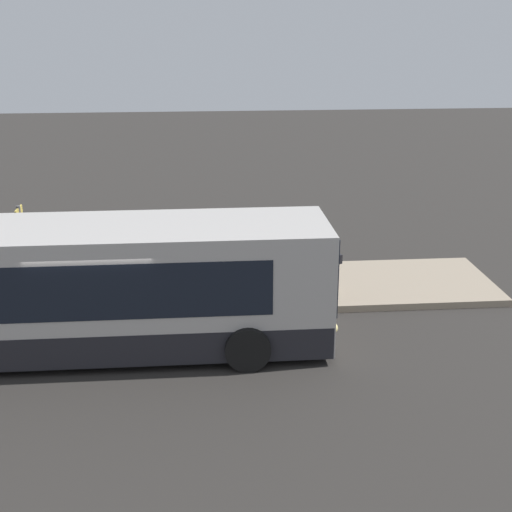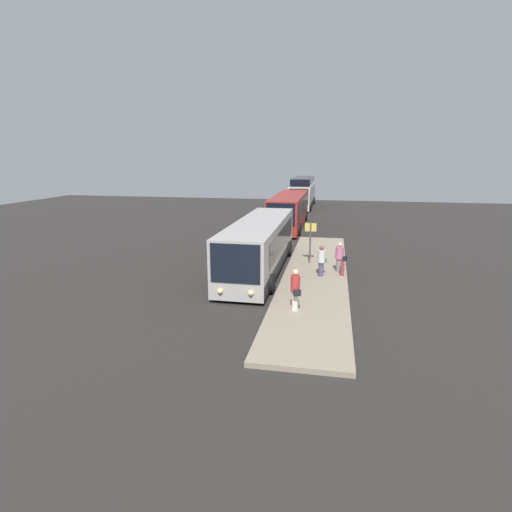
{
  "view_description": "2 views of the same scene",
  "coord_description": "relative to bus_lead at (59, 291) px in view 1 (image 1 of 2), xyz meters",
  "views": [
    {
      "loc": [
        2.14,
        -14.35,
        7.03
      ],
      "look_at": [
        3.43,
        0.69,
        1.86
      ],
      "focal_mm": 50.0,
      "sensor_mm": 36.0,
      "label": 1
    },
    {
      "loc": [
        20.67,
        4.04,
        6.21
      ],
      "look_at": [
        3.43,
        0.69,
        1.86
      ],
      "focal_mm": 28.0,
      "sensor_mm": 36.0,
      "label": 2
    }
  ],
  "objects": [
    {
      "name": "platform",
      "position": [
        0.83,
        3.16,
        -1.31
      ],
      "size": [
        20.0,
        3.3,
        0.18
      ],
      "color": "gray",
      "rests_on": "ground"
    },
    {
      "name": "suitcase",
      "position": [
        0.83,
        4.56,
        -0.86
      ],
      "size": [
        0.38,
        0.18,
        0.95
      ],
      "color": "maroon",
      "rests_on": "platform"
    },
    {
      "name": "passenger_boarding",
      "position": [
        0.25,
        4.4,
        -0.36
      ],
      "size": [
        0.58,
        0.69,
        1.63
      ],
      "rotation": [
        0.0,
        0.0,
        -0.44
      ],
      "color": "gray",
      "rests_on": "platform"
    },
    {
      "name": "passenger_with_bags",
      "position": [
        1.2,
        3.47,
        -0.35
      ],
      "size": [
        0.64,
        0.54,
        1.62
      ],
      "rotation": [
        0.0,
        0.0,
        1.13
      ],
      "color": "#4C476B",
      "rests_on": "platform"
    },
    {
      "name": "ground",
      "position": [
        0.83,
        -0.09,
        -1.4
      ],
      "size": [
        80.0,
        80.0,
        0.0
      ],
      "primitive_type": "plane",
      "color": "#2B2826"
    },
    {
      "name": "passenger_waiting",
      "position": [
        6.3,
        2.6,
        -0.28
      ],
      "size": [
        0.63,
        0.5,
        1.73
      ],
      "rotation": [
        0.0,
        0.0,
        -1.19
      ],
      "color": "silver",
      "rests_on": "platform"
    },
    {
      "name": "bus_lead",
      "position": [
        0.0,
        0.0,
        0.0
      ],
      "size": [
        11.59,
        2.76,
        2.82
      ],
      "color": "#B2ADA8",
      "rests_on": "ground"
    },
    {
      "name": "sign_post",
      "position": [
        -1.35,
        2.72,
        0.3
      ],
      "size": [
        0.1,
        0.66,
        2.41
      ],
      "color": "#4C4C51",
      "rests_on": "platform"
    }
  ]
}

